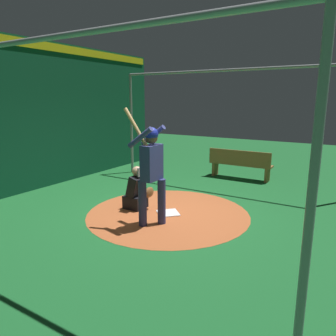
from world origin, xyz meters
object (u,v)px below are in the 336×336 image
at_px(home_plate, 168,213).
at_px(batter, 151,166).
at_px(catcher, 137,192).
at_px(bench, 240,164).

distance_m(home_plate, batter, 1.27).
bearing_deg(batter, catcher, 143.04).
distance_m(home_plate, bench, 3.59).
xyz_separation_m(catcher, bench, (1.00, 3.62, 0.09)).
height_order(batter, catcher, batter).
bearing_deg(catcher, batter, -36.96).
height_order(home_plate, bench, bench).
distance_m(home_plate, catcher, 0.81).
height_order(catcher, bench, catcher).
bearing_deg(batter, home_plate, 93.57).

